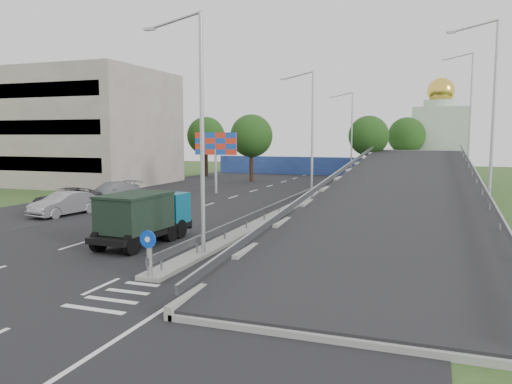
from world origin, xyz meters
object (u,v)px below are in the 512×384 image
at_px(parked_car_c, 67,199).
at_px(sign_bollard, 149,253).
at_px(dump_truck, 144,215).
at_px(parked_car_b, 64,204).
at_px(billboard, 216,147).
at_px(lamp_post_mid, 310,128).
at_px(parked_car_d, 112,192).
at_px(lamp_post_near, 198,121).
at_px(lamp_post_far, 350,131).
at_px(church, 439,135).

bearing_deg(parked_car_c, sign_bollard, -42.41).
relative_size(sign_bollard, dump_truck, 0.29).
bearing_deg(parked_car_b, billboard, 82.27).
xyz_separation_m(lamp_post_mid, parked_car_c, (-15.00, -10.51, -5.05)).
relative_size(dump_truck, parked_car_d, 1.10).
xyz_separation_m(lamp_post_near, parked_car_b, (-13.34, 7.25, -5.03)).
relative_size(sign_bollard, parked_car_b, 0.35).
bearing_deg(lamp_post_near, parked_car_b, 151.48).
bearing_deg(sign_bollard, dump_truck, 123.67).
distance_m(parked_car_c, parked_car_d, 4.85).
distance_m(lamp_post_mid, parked_car_b, 19.13).
bearing_deg(lamp_post_near, parked_car_c, 147.68).
bearing_deg(dump_truck, lamp_post_far, 87.74).
bearing_deg(sign_bollard, billboard, 109.21).
bearing_deg(dump_truck, church, 78.71).
relative_size(lamp_post_far, church, 0.73).
xyz_separation_m(sign_bollard, lamp_post_near, (0.11, 3.83, 4.77)).
height_order(lamp_post_far, parked_car_b, lamp_post_far).
distance_m(parked_car_b, parked_car_c, 2.79).
bearing_deg(lamp_post_near, dump_truck, 157.21).
relative_size(lamp_post_far, parked_car_c, 1.84).
distance_m(lamp_post_near, dump_truck, 5.96).
bearing_deg(parked_car_c, church, 60.18).
bearing_deg(lamp_post_far, church, 54.76).
distance_m(sign_bollard, lamp_post_near, 6.12).
xyz_separation_m(lamp_post_far, parked_car_b, (-13.34, -32.75, -5.03)).
height_order(billboard, parked_car_c, billboard).
xyz_separation_m(lamp_post_far, church, (9.89, 14.00, -0.50)).
xyz_separation_m(lamp_post_far, dump_truck, (-3.69, -38.45, -4.42)).
height_order(lamp_post_near, lamp_post_mid, same).
xyz_separation_m(sign_bollard, parked_car_b, (-13.23, 11.08, -0.25)).
bearing_deg(parked_car_c, lamp_post_mid, 34.40).
height_order(lamp_post_near, billboard, lamp_post_near).
bearing_deg(parked_car_d, dump_truck, -40.42).
xyz_separation_m(lamp_post_mid, lamp_post_far, (0.00, 20.00, 0.00)).
bearing_deg(sign_bollard, lamp_post_far, 89.86).
relative_size(lamp_post_near, billboard, 1.83).
distance_m(lamp_post_mid, lamp_post_far, 20.00).
distance_m(church, billboard, 37.23).
height_order(lamp_post_mid, lamp_post_far, same).
bearing_deg(parked_car_b, dump_truck, -22.28).
bearing_deg(parked_car_c, parked_car_b, -54.08).
xyz_separation_m(lamp_post_far, billboard, (-9.11, -18.00, -1.62)).
relative_size(lamp_post_mid, lamp_post_far, 1.00).
distance_m(lamp_post_mid, church, 35.41).
relative_size(lamp_post_mid, parked_car_b, 2.12).
height_order(sign_bollard, parked_car_c, sign_bollard).
bearing_deg(dump_truck, lamp_post_near, -19.56).
height_order(lamp_post_mid, dump_truck, lamp_post_mid).
relative_size(parked_car_c, parked_car_d, 1.04).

